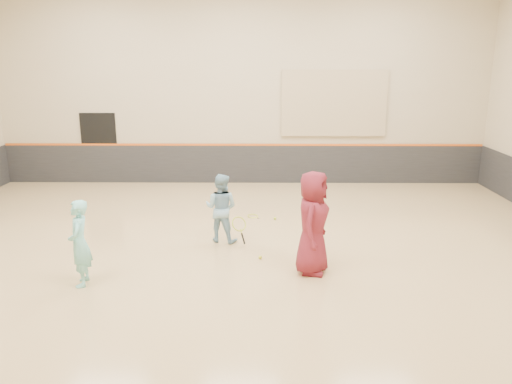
{
  "coord_description": "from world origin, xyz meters",
  "views": [
    {
      "loc": [
        0.58,
        -9.46,
        3.73
      ],
      "look_at": [
        0.48,
        0.4,
        1.15
      ],
      "focal_mm": 35.0,
      "sensor_mm": 36.0,
      "label": 1
    }
  ],
  "objects_px": {
    "instructor": "(221,208)",
    "spare_racket": "(253,215)",
    "young_man": "(313,223)",
    "girl": "(80,243)"
  },
  "relations": [
    {
      "from": "instructor",
      "to": "spare_racket",
      "type": "relative_size",
      "value": 2.43
    },
    {
      "from": "instructor",
      "to": "young_man",
      "type": "relative_size",
      "value": 0.78
    },
    {
      "from": "girl",
      "to": "spare_racket",
      "type": "xyz_separation_m",
      "value": [
        2.87,
        3.92,
        -0.71
      ]
    },
    {
      "from": "instructor",
      "to": "girl",
      "type": "bearing_deg",
      "value": 62.09
    },
    {
      "from": "girl",
      "to": "instructor",
      "type": "distance_m",
      "value": 3.13
    },
    {
      "from": "spare_racket",
      "to": "young_man",
      "type": "bearing_deg",
      "value": -71.28
    },
    {
      "from": "spare_racket",
      "to": "girl",
      "type": "bearing_deg",
      "value": -126.24
    },
    {
      "from": "girl",
      "to": "instructor",
      "type": "xyz_separation_m",
      "value": [
        2.23,
        2.19,
        -0.02
      ]
    },
    {
      "from": "spare_racket",
      "to": "instructor",
      "type": "bearing_deg",
      "value": -110.39
    },
    {
      "from": "girl",
      "to": "spare_racket",
      "type": "height_order",
      "value": "girl"
    }
  ]
}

